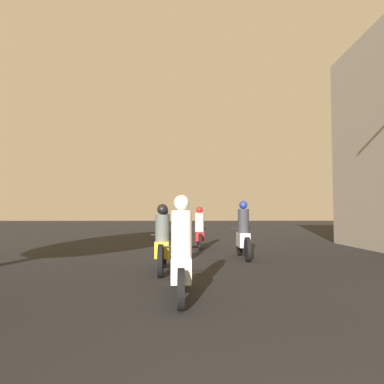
{
  "coord_description": "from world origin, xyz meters",
  "views": [
    {
      "loc": [
        -0.74,
        -0.62,
        1.33
      ],
      "look_at": [
        -0.34,
        17.37,
        2.32
      ],
      "focal_mm": 35.0,
      "sensor_mm": 36.0,
      "label": 1
    }
  ],
  "objects_px": {
    "motorcycle_silver": "(243,235)",
    "motorcycle_red": "(199,232)",
    "motorcycle_orange": "(166,227)",
    "motorcycle_yellow": "(163,245)",
    "motorcycle_white": "(181,258)"
  },
  "relations": [
    {
      "from": "motorcycle_yellow",
      "to": "motorcycle_red",
      "type": "bearing_deg",
      "value": 77.05
    },
    {
      "from": "motorcycle_white",
      "to": "motorcycle_silver",
      "type": "relative_size",
      "value": 0.91
    },
    {
      "from": "motorcycle_yellow",
      "to": "motorcycle_orange",
      "type": "bearing_deg",
      "value": 90.49
    },
    {
      "from": "motorcycle_red",
      "to": "motorcycle_orange",
      "type": "height_order",
      "value": "motorcycle_red"
    },
    {
      "from": "motorcycle_white",
      "to": "motorcycle_orange",
      "type": "xyz_separation_m",
      "value": [
        -0.87,
        13.25,
        -0.03
      ]
    },
    {
      "from": "motorcycle_silver",
      "to": "motorcycle_yellow",
      "type": "bearing_deg",
      "value": -132.73
    },
    {
      "from": "motorcycle_red",
      "to": "motorcycle_white",
      "type": "bearing_deg",
      "value": -100.88
    },
    {
      "from": "motorcycle_red",
      "to": "motorcycle_orange",
      "type": "bearing_deg",
      "value": 99.11
    },
    {
      "from": "motorcycle_yellow",
      "to": "motorcycle_orange",
      "type": "distance_m",
      "value": 10.66
    },
    {
      "from": "motorcycle_yellow",
      "to": "motorcycle_silver",
      "type": "distance_m",
      "value": 3.29
    },
    {
      "from": "motorcycle_white",
      "to": "motorcycle_orange",
      "type": "height_order",
      "value": "motorcycle_white"
    },
    {
      "from": "motorcycle_white",
      "to": "motorcycle_red",
      "type": "xyz_separation_m",
      "value": [
        0.61,
        7.94,
        -0.01
      ]
    },
    {
      "from": "motorcycle_yellow",
      "to": "motorcycle_red",
      "type": "relative_size",
      "value": 1.11
    },
    {
      "from": "motorcycle_white",
      "to": "motorcycle_red",
      "type": "relative_size",
      "value": 1.05
    },
    {
      "from": "motorcycle_silver",
      "to": "motorcycle_red",
      "type": "xyz_separation_m",
      "value": [
        -1.15,
        2.9,
        -0.04
      ]
    }
  ]
}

